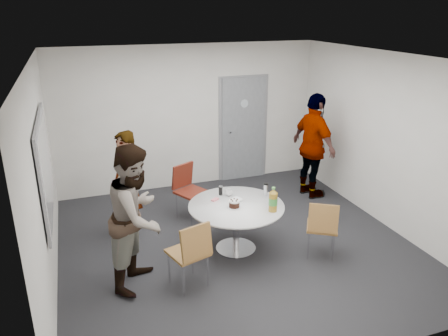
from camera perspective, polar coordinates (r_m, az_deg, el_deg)
name	(u,v)px	position (r m, az deg, el deg)	size (l,w,h in m)	color
floor	(235,244)	(6.60, 1.51, -9.84)	(5.00, 5.00, 0.00)	black
ceiling	(237,58)	(5.74, 1.76, 14.15)	(5.00, 5.00, 0.00)	silver
wall_back	(189,117)	(8.32, -4.59, 6.61)	(5.00, 5.00, 0.00)	silver
wall_left	(43,181)	(5.69, -22.61, -1.54)	(5.00, 5.00, 0.00)	silver
wall_right	(386,141)	(7.28, 20.36, 3.37)	(5.00, 5.00, 0.00)	silver
wall_front	(338,246)	(4.01, 14.72, -9.81)	(5.00, 5.00, 0.00)	silver
door	(243,129)	(8.72, 2.51, 5.10)	(1.02, 0.17, 2.12)	slate
whiteboard	(45,167)	(5.84, -22.29, 0.11)	(0.04, 1.90, 1.25)	gray
table	(239,211)	(6.18, 1.94, -5.61)	(1.35, 1.35, 1.06)	white
chair_near_left	(191,249)	(5.39, -4.27, -10.54)	(0.54, 0.57, 0.91)	brown
chair_near_right	(323,224)	(6.15, 12.75, -7.18)	(0.58, 0.59, 0.86)	brown
chair_far	(188,186)	(7.18, -4.79, -2.30)	(0.60, 0.62, 0.92)	#5F1E13
person_main	(127,185)	(6.64, -12.62, -2.21)	(0.60, 0.40, 1.65)	#A5C6EA
person_left	(137,216)	(5.45, -11.30, -6.21)	(0.89, 0.69, 1.83)	white
person_right	(314,146)	(8.01, 11.62, 2.78)	(1.12, 0.47, 1.92)	black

